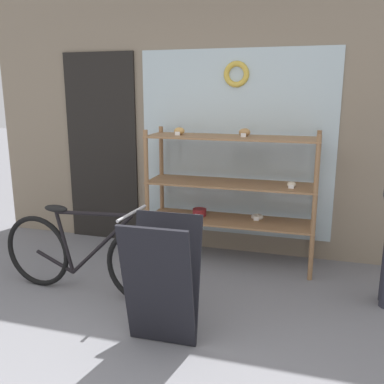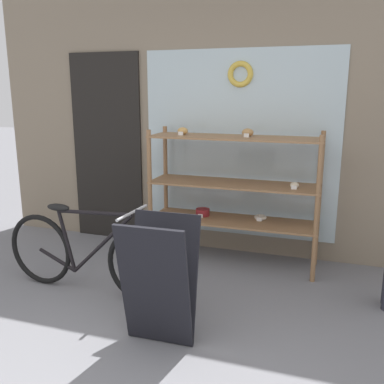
# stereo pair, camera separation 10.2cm
# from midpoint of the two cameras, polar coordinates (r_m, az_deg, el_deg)

# --- Properties ---
(storefront_facade) EXTENTS (5.20, 0.13, 3.73)m
(storefront_facade) POSITION_cam_midpoint_polar(r_m,az_deg,el_deg) (4.50, 4.28, 14.87)
(storefront_facade) COLOR gray
(storefront_facade) RESTS_ON ground_plane
(display_case) EXTENTS (1.64, 0.46, 1.35)m
(display_case) POSITION_cam_midpoint_polar(r_m,az_deg,el_deg) (4.18, 6.20, 1.00)
(display_case) COLOR #8E6642
(display_case) RESTS_ON ground_plane
(bicycle) EXTENTS (1.66, 0.46, 0.77)m
(bicycle) POSITION_cam_midpoint_polar(r_m,az_deg,el_deg) (3.73, -12.93, -8.12)
(bicycle) COLOR black
(bicycle) RESTS_ON ground_plane
(sandwich_board) EXTENTS (0.48, 0.39, 0.88)m
(sandwich_board) POSITION_cam_midpoint_polar(r_m,az_deg,el_deg) (2.93, -3.35, -11.86)
(sandwich_board) COLOR black
(sandwich_board) RESTS_ON ground_plane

